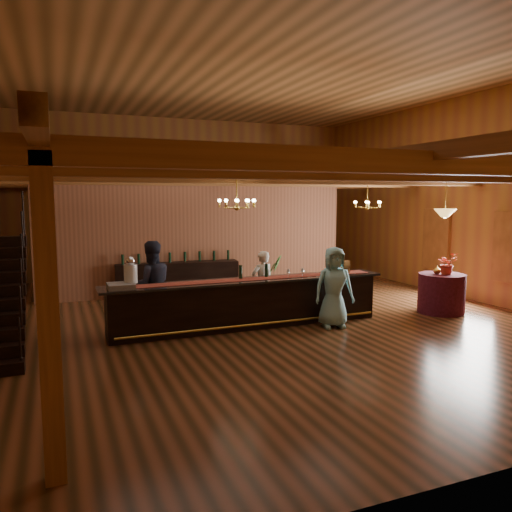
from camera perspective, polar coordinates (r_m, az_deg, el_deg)
name	(u,v)px	position (r m, az deg, el deg)	size (l,w,h in m)	color
floor	(262,317)	(11.74, 0.73, -6.93)	(14.00, 14.00, 0.00)	brown
ceiling	(263,73)	(11.72, 0.77, 20.19)	(14.00, 14.00, 0.00)	#A86C39
wall_back	(187,198)	(18.06, -7.92, 6.62)	(12.00, 0.10, 5.50)	#94542D
wall_right	(466,198)	(14.79, 22.86, 6.13)	(0.10, 14.00, 5.50)	#94542D
beam_grid	(254,177)	(11.88, -0.20, 9.00)	(11.90, 13.90, 0.39)	#A56331
support_posts	(271,251)	(11.00, 1.75, 0.61)	(9.20, 10.20, 3.20)	#A56331
partition_wall	(200,239)	(14.60, -6.39, 1.90)	(9.00, 0.18, 3.10)	brown
window_right_front	(512,247)	(13.72, 27.18, 0.88)	(0.12, 1.05, 1.75)	white
window_right_back	(436,239)	(15.53, 19.93, 1.83)	(0.12, 1.05, 1.75)	white
backroom_boxes	(190,265)	(16.69, -7.51, -1.03)	(4.10, 0.60, 1.10)	black
tasting_bar	(249,303)	(10.72, -0.82, -5.38)	(6.20, 0.84, 1.04)	black
beverage_dispenser	(131,272)	(10.01, -14.14, -1.83)	(0.26, 0.26, 0.60)	silver
glass_rack_tray	(121,286)	(9.92, -15.18, -3.32)	(0.50, 0.50, 0.10)	gray
raffle_drum	(343,266)	(11.59, 9.91, -1.12)	(0.34, 0.24, 0.30)	#915F2C
bar_bottle_0	(241,272)	(10.66, -1.77, -1.85)	(0.07, 0.07, 0.30)	black
bar_bottle_1	(266,270)	(10.88, 1.21, -1.67)	(0.07, 0.07, 0.30)	black
backbar_shelf	(178,279)	(14.26, -8.92, -2.60)	(3.40, 0.53, 0.96)	black
round_table	(441,293)	(12.83, 20.42, -4.02)	(1.09, 1.09, 0.94)	#511327
chandelier_left	(237,203)	(10.52, -2.21, 6.06)	(0.80, 0.80, 0.71)	gold
chandelier_right	(367,204)	(14.30, 12.60, 5.81)	(0.80, 0.80, 0.78)	gold
pendant_lamp	(445,213)	(12.63, 20.78, 4.62)	(0.52, 0.52, 0.90)	gold
bartender	(262,284)	(11.64, 0.72, -3.18)	(0.56, 0.37, 1.54)	silver
staff_second	(151,285)	(10.74, -11.89, -3.27)	(0.91, 0.71, 1.87)	#1E212F
guest	(334,287)	(10.78, 8.91, -3.54)	(0.85, 0.55, 1.73)	#87D1DB
floor_plant	(273,274)	(14.32, 1.96, -2.10)	(0.63, 0.51, 1.14)	#38632A
table_flowers	(447,263)	(12.69, 21.01, -0.79)	(0.47, 0.41, 0.53)	red
table_vase	(437,268)	(12.72, 20.00, -1.25)	(0.15, 0.15, 0.30)	gold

